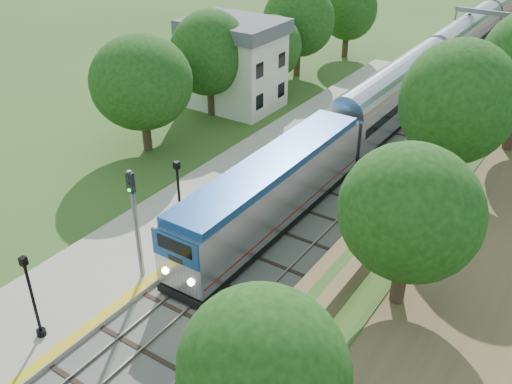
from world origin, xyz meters
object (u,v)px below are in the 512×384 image
Objects in this scene: signal_gantry at (492,24)px; lamppost_far at (180,202)px; station_building at (234,63)px; lamppost_mid at (34,302)px; signal_platform at (134,214)px; signal_farside at (438,129)px; train at (487,27)px.

signal_gantry is 45.22m from lamppost_far.
lamppost_mid is (10.24, -30.09, -1.68)m from station_building.
signal_farside is (9.10, 20.28, -0.50)m from signal_platform.
station_building is 20.57m from signal_farside.
train is at bearing 104.73° from signal_gantry.
lamppost_far reaches higher than train.
lamppost_mid is 6.29m from signal_platform.
lamppost_far is (-0.08, 10.36, 0.12)m from lamppost_mid.
lamppost_far is at bearing 101.89° from signal_platform.
train is 64.59m from lamppost_mid.
station_building is 26.59m from signal_platform.
lamppost_far is at bearing -94.05° from train.
signal_platform is 22.24m from signal_farside.
signal_gantry is at bearing 83.76° from signal_platform.
signal_farside is (20.20, -3.88, -0.24)m from station_building.
train is 58.67m from signal_platform.
lamppost_far is at bearing -98.02° from signal_gantry.
station_building is 1.02× the size of signal_gantry.
train is at bearing 99.20° from signal_farside.
signal_platform is at bearing 81.79° from lamppost_mid.
lamppost_far is (-6.30, -44.72, -2.29)m from signal_gantry.
lamppost_mid is at bearing -93.33° from train.
signal_farside is at bearing -80.80° from train.
station_building is 1.33× the size of signal_platform.
signal_gantry is (16.47, 24.99, 0.73)m from station_building.
signal_farside reaches higher than lamppost_mid.
signal_gantry is 1.38× the size of signal_farside.
signal_farside is (9.95, 26.21, 1.44)m from lamppost_mid.
signal_farside is at bearing 69.20° from lamppost_mid.
signal_platform is at bearing -78.11° from lamppost_far.
lamppost_far is at bearing -122.33° from signal_farside.
lamppost_far is 18.81m from signal_farside.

